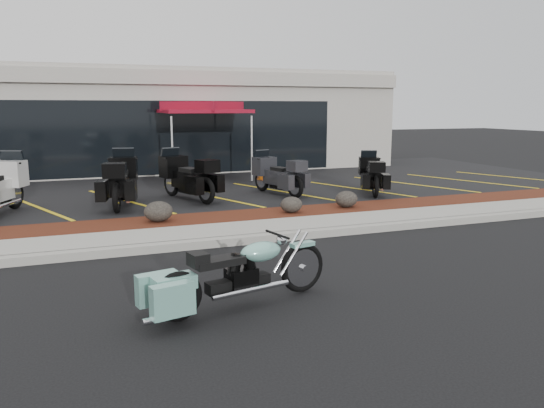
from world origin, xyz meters
name	(u,v)px	position (x,y,z in m)	size (l,w,h in m)	color
ground	(286,253)	(0.00, 0.00, 0.00)	(90.00, 90.00, 0.00)	black
curb	(268,238)	(0.00, 0.90, 0.07)	(24.00, 0.25, 0.15)	gray
sidewalk	(257,230)	(0.00, 1.60, 0.07)	(24.00, 1.20, 0.15)	gray
mulch_bed	(240,218)	(0.00, 2.80, 0.08)	(24.00, 1.20, 0.16)	#33170B
upper_lot	(190,186)	(0.00, 8.20, 0.07)	(26.00, 9.60, 0.15)	black
dealership_building	(158,121)	(0.00, 14.47, 2.01)	(18.00, 8.16, 4.00)	#A09A90
boulder_left	(158,211)	(-1.83, 2.74, 0.38)	(0.62, 0.51, 0.44)	black
boulder_mid	(291,205)	(1.22, 2.66, 0.35)	(0.52, 0.44, 0.37)	black
boulder_right	(346,199)	(2.73, 2.80, 0.36)	(0.56, 0.47, 0.40)	black
hero_cruiser	(302,260)	(-0.55, -1.98, 0.47)	(2.65, 0.67, 0.93)	#75B7A8
touring_white	(13,180)	(-4.84, 5.45, 0.86)	(2.44, 0.93, 1.42)	silver
touring_black_front	(124,174)	(-2.23, 5.75, 0.84)	(2.39, 0.91, 1.39)	black
touring_black_mid	(171,172)	(-0.97, 6.00, 0.82)	(2.31, 0.88, 1.35)	black
touring_grey	(262,171)	(1.66, 5.94, 0.76)	(2.09, 0.80, 1.22)	#2A2A2F
touring_black_rear	(368,170)	(4.72, 5.12, 0.74)	(2.02, 0.77, 1.17)	black
traffic_cone	(180,180)	(-0.46, 7.45, 0.40)	(0.30, 0.30, 0.50)	orange
popup_canopy	(203,109)	(0.76, 9.43, 2.52)	(3.06, 3.06, 2.61)	silver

